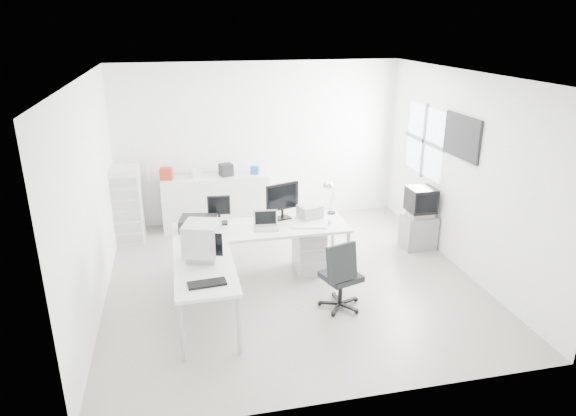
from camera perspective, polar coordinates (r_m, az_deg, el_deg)
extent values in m
cube|color=beige|center=(7.29, 0.34, -7.93)|extent=(5.00, 5.00, 0.01)
cube|color=white|center=(6.47, 0.40, 14.54)|extent=(5.00, 5.00, 0.01)
cube|color=white|center=(9.12, -3.15, 7.22)|extent=(5.00, 0.02, 2.80)
cube|color=white|center=(6.68, -21.03, 1.06)|extent=(0.02, 5.00, 2.80)
cube|color=white|center=(7.68, 18.91, 3.69)|extent=(0.02, 5.00, 2.80)
cube|color=silver|center=(7.45, 2.35, -4.74)|extent=(0.40, 0.50, 0.60)
cube|color=black|center=(7.08, -9.93, -1.70)|extent=(0.55, 0.46, 0.17)
cube|color=silver|center=(7.08, 2.42, -2.05)|extent=(0.49, 0.24, 0.02)
sphere|color=silver|center=(7.20, 4.63, -1.58)|extent=(0.05, 0.05, 0.05)
cube|color=#A0A0A0|center=(7.41, 2.45, -0.37)|extent=(0.37, 0.35, 0.18)
cube|color=black|center=(5.65, -8.99, -8.28)|extent=(0.43, 0.20, 0.03)
cube|color=slate|center=(8.43, 14.26, -2.55)|extent=(0.50, 0.41, 0.54)
cube|color=silver|center=(9.04, -8.02, 0.71)|extent=(1.83, 0.46, 0.92)
cube|color=#A32917|center=(8.85, -13.36, 3.73)|extent=(0.22, 0.20, 0.20)
cube|color=silver|center=(8.86, -10.12, 3.83)|extent=(0.15, 0.13, 0.15)
cube|color=black|center=(8.89, -6.90, 4.23)|extent=(0.25, 0.24, 0.21)
cube|color=#195BB3|center=(8.95, -3.71, 4.23)|extent=(0.17, 0.16, 0.14)
cylinder|color=silver|center=(8.90, -15.30, 3.72)|extent=(0.07, 0.07, 0.22)
cube|color=silver|center=(8.73, -17.36, 0.40)|extent=(0.44, 0.52, 1.25)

